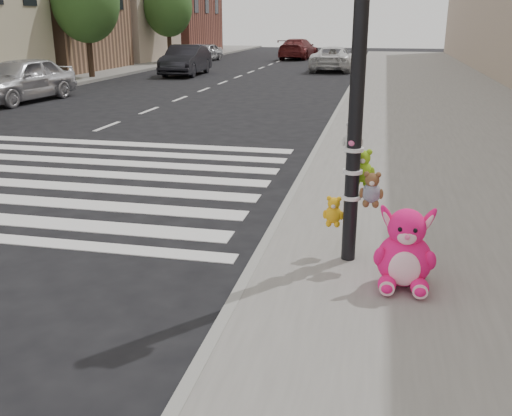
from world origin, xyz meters
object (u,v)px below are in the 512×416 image
(car_dark_far, at_px, (186,60))
(car_white_near, at_px, (333,59))
(pink_bunny, at_px, (405,254))
(car_silver_far, at_px, (20,79))
(red_teddy, at_px, (421,270))
(signal_pole, at_px, (357,119))

(car_dark_far, bearing_deg, car_white_near, 28.43)
(pink_bunny, relative_size, car_dark_far, 0.19)
(car_silver_far, bearing_deg, car_dark_far, 84.39)
(car_silver_far, bearing_deg, red_teddy, -37.47)
(signal_pole, xyz_separation_m, pink_bunny, (0.58, -0.64, -1.26))
(red_teddy, bearing_deg, car_silver_far, 116.36)
(pink_bunny, relative_size, red_teddy, 4.60)
(pink_bunny, bearing_deg, red_teddy, 51.03)
(red_teddy, distance_m, car_silver_far, 18.29)
(pink_bunny, bearing_deg, car_silver_far, 135.49)
(pink_bunny, height_order, car_dark_far, car_dark_far)
(car_silver_far, height_order, car_white_near, car_silver_far)
(car_dark_far, relative_size, car_white_near, 0.96)
(pink_bunny, height_order, car_white_near, car_white_near)
(signal_pole, relative_size, car_silver_far, 0.87)
(pink_bunny, bearing_deg, car_white_near, 96.64)
(signal_pole, xyz_separation_m, red_teddy, (0.78, -0.39, -1.53))
(signal_pole, height_order, pink_bunny, signal_pole)
(signal_pole, bearing_deg, car_dark_far, 113.17)
(signal_pole, height_order, car_white_near, signal_pole)
(car_white_near, bearing_deg, pink_bunny, 97.32)
(signal_pole, height_order, red_teddy, signal_pole)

